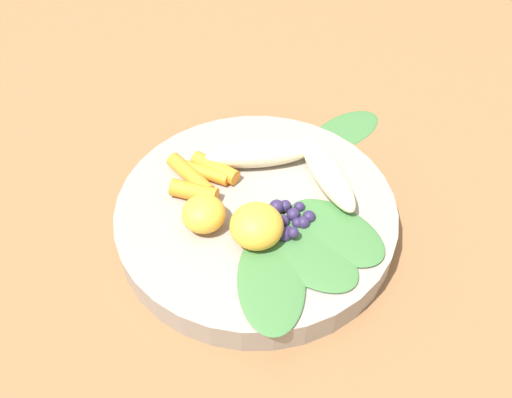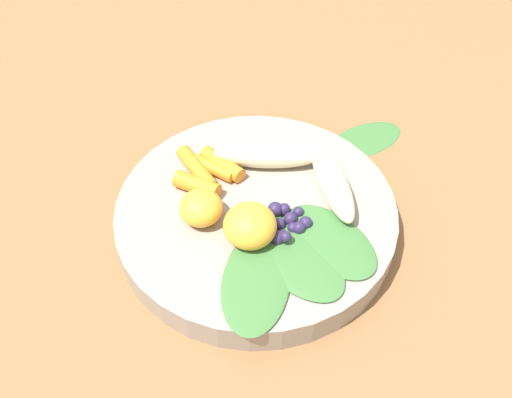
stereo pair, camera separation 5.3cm
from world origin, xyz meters
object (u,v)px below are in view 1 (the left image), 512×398
at_px(banana_peeled_right, 327,173).
at_px(kale_leaf_stray, 346,129).
at_px(banana_peeled_left, 258,154).
at_px(bowl, 256,216).
at_px(orange_segment_near, 257,226).

height_order(banana_peeled_right, kale_leaf_stray, banana_peeled_right).
bearing_deg(banana_peeled_left, bowl, 80.89).
bearing_deg(banana_peeled_left, kale_leaf_stray, -145.98).
bearing_deg(kale_leaf_stray, banana_peeled_right, -145.65).
bearing_deg(bowl, kale_leaf_stray, -143.26).
distance_m(orange_segment_near, kale_leaf_stray, 0.23).
bearing_deg(orange_segment_near, banana_peeled_left, -108.57).
xyz_separation_m(bowl, banana_peeled_left, (-0.02, -0.06, 0.03)).
xyz_separation_m(banana_peeled_left, kale_leaf_stray, (-0.13, -0.06, -0.04)).
bearing_deg(bowl, banana_peeled_left, -109.92).
bearing_deg(orange_segment_near, kale_leaf_stray, -136.87).
xyz_separation_m(banana_peeled_right, kale_leaf_stray, (-0.07, -0.10, -0.04)).
distance_m(bowl, banana_peeled_left, 0.07).
bearing_deg(orange_segment_near, bowl, -106.63).
bearing_deg(banana_peeled_left, orange_segment_near, 82.23).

